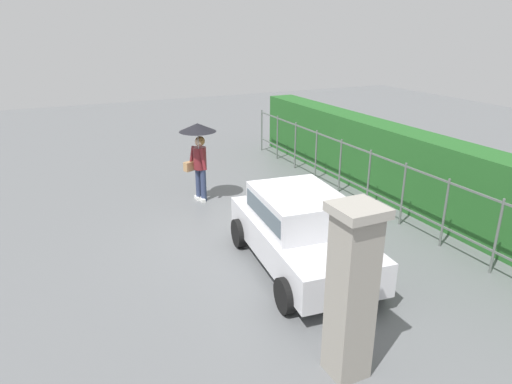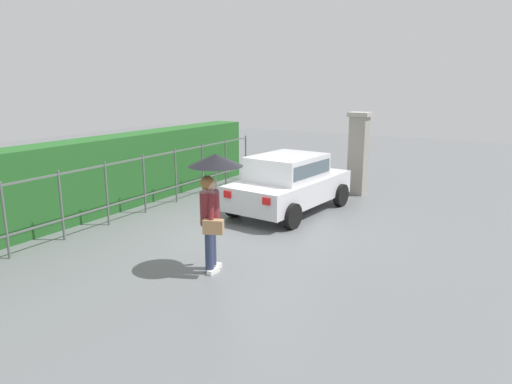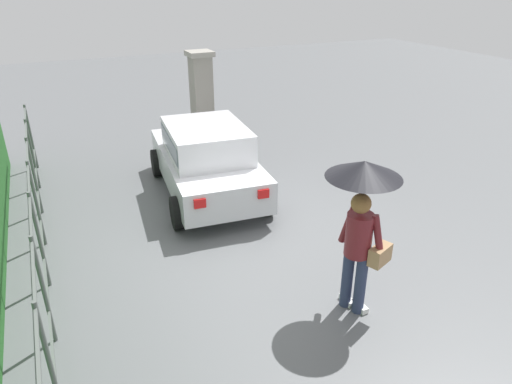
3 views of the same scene
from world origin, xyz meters
The scene contains 6 objects.
ground_plane centered at (0.00, 0.00, 0.00)m, with size 40.00×40.00×0.00m, color slate.
car centered at (1.67, 0.04, 0.80)m, with size 3.87×2.16×1.48m.
pedestrian centered at (-2.48, -0.55, 1.53)m, with size 0.94×0.94×2.09m.
gate_pillar centered at (4.45, -0.85, 1.24)m, with size 0.60×0.60×2.42m.
fence_section centered at (-0.88, 3.17, 0.83)m, with size 11.18×0.05×1.50m.
hedge_row centered at (-0.88, 4.20, 0.95)m, with size 12.13×0.90×1.90m, color #235B23.
Camera 2 is at (-8.89, -5.12, 3.29)m, focal length 32.97 mm.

